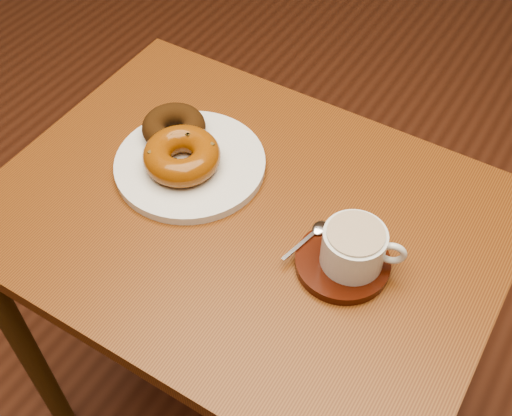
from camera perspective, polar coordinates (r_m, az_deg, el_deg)
The scene contains 8 objects.
ground at distance 1.64m, azimuth -3.40°, elevation -17.38°, with size 6.00×6.00×0.00m, color #582C1B.
cafe_table at distance 1.09m, azimuth -0.89°, elevation -4.29°, with size 0.80×0.60×0.74m.
donut_plate at distance 1.06m, azimuth -5.87°, elevation 3.91°, with size 0.25×0.25×0.02m, color silver.
donut_cinnamon at distance 1.09m, azimuth -7.31°, elevation 7.13°, with size 0.11×0.11×0.04m, color #351D0A.
donut_caramel at distance 1.03m, azimuth -6.62°, elevation 4.65°, with size 0.15×0.15×0.05m.
saucer at distance 0.94m, azimuth 7.70°, elevation -4.82°, with size 0.14×0.14×0.01m, color #351007.
coffee_cup at distance 0.91m, azimuth 8.77°, elevation -3.45°, with size 0.12×0.09×0.06m.
teaspoon at distance 0.95m, azimuth 5.33°, elevation -2.06°, with size 0.03×0.10×0.01m.
Camera 1 is at (0.42, -0.49, 1.50)m, focal length 45.00 mm.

